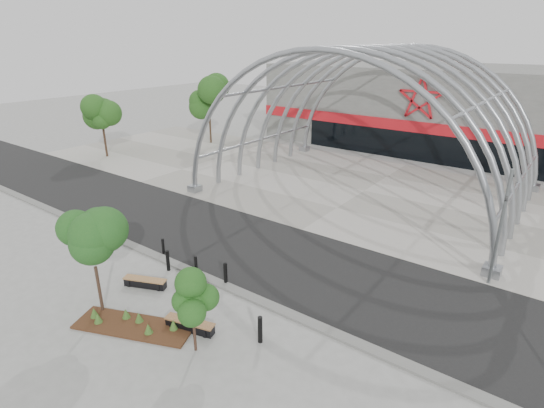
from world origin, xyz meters
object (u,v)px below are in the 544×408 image
at_px(street_tree_0, 92,248).
at_px(bench_1, 190,325).
at_px(signal_pole, 500,227).
at_px(street_tree_1, 192,299).
at_px(bollard_2, 196,265).
at_px(bench_0, 145,283).

bearing_deg(street_tree_0, bench_1, 18.90).
relative_size(signal_pole, street_tree_1, 1.81).
xyz_separation_m(signal_pole, bollard_2, (-11.48, -7.34, -2.41)).
height_order(street_tree_1, bench_0, street_tree_1).
relative_size(street_tree_0, street_tree_1, 1.34).
distance_m(bench_0, bollard_2, 2.44).
relative_size(signal_pole, bollard_2, 6.03).
bearing_deg(street_tree_1, signal_pole, 55.76).
xyz_separation_m(signal_pole, bench_1, (-8.58, -10.49, -2.66)).
height_order(signal_pole, street_tree_0, signal_pole).
distance_m(signal_pole, street_tree_0, 17.10).
distance_m(street_tree_1, bench_1, 2.31).
relative_size(street_tree_0, bench_0, 2.03).
relative_size(signal_pole, bench_0, 2.73).
bearing_deg(bench_0, bench_1, -13.49).
distance_m(bench_1, bollard_2, 4.29).
xyz_separation_m(bench_0, bench_1, (3.90, -0.94, 0.00)).
height_order(street_tree_0, street_tree_1, street_tree_0).
bearing_deg(bench_0, street_tree_0, -87.48).
bearing_deg(signal_pole, bench_0, -142.59).
xyz_separation_m(street_tree_1, bench_0, (-4.89, 1.60, -1.98)).
bearing_deg(bollard_2, bench_1, -47.35).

